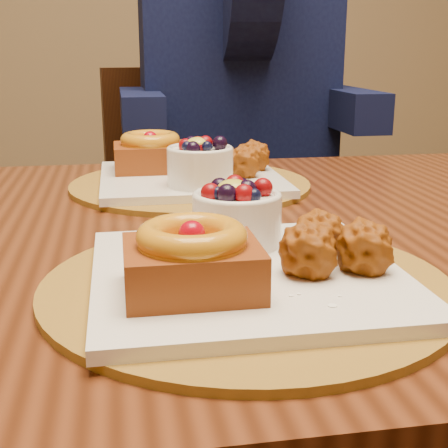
{
  "coord_description": "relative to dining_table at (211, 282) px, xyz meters",
  "views": [
    {
      "loc": [
        -0.19,
        -0.81,
        0.97
      ],
      "look_at": [
        -0.09,
        -0.23,
        0.8
      ],
      "focal_mm": 50.0,
      "sensor_mm": 36.0,
      "label": 1
    }
  ],
  "objects": [
    {
      "name": "diner",
      "position": [
        0.18,
        0.75,
        0.29
      ],
      "size": [
        0.56,
        0.53,
        0.91
      ],
      "rotation": [
        0.0,
        0.0,
        0.3
      ],
      "color": "black",
      "rests_on": "ground"
    },
    {
      "name": "dining_table",
      "position": [
        0.0,
        0.0,
        0.0
      ],
      "size": [
        1.6,
        0.9,
        0.76
      ],
      "color": "#361709",
      "rests_on": "ground"
    },
    {
      "name": "chair_far",
      "position": [
        0.09,
        0.9,
        -0.17
      ],
      "size": [
        0.51,
        0.51,
        0.92
      ],
      "rotation": [
        0.0,
        0.0,
        0.17
      ],
      "color": "black",
      "rests_on": "ground"
    },
    {
      "name": "place_setting_near",
      "position": [
        -0.0,
        -0.21,
        0.1
      ],
      "size": [
        0.38,
        0.38,
        0.09
      ],
      "color": "brown",
      "rests_on": "dining_table"
    },
    {
      "name": "place_setting_far",
      "position": [
        -0.0,
        0.21,
        0.11
      ],
      "size": [
        0.38,
        0.38,
        0.09
      ],
      "color": "brown",
      "rests_on": "dining_table"
    }
  ]
}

